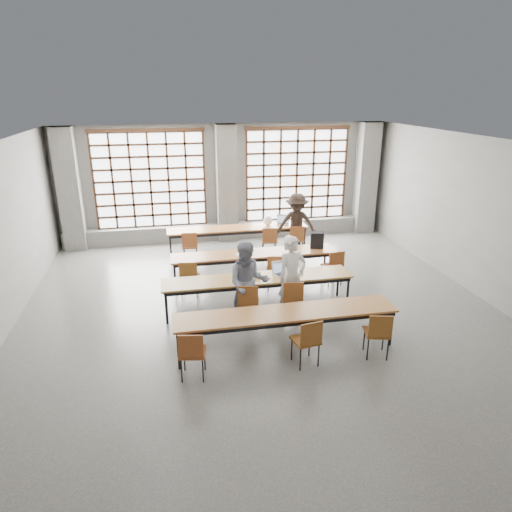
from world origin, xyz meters
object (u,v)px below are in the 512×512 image
Objects in this scene: desk_row_b at (254,255)px; chair_front_right at (293,296)px; chair_back_mid at (269,239)px; plastic_bag at (268,220)px; chair_near_mid at (308,338)px; desk_row_d at (286,315)px; red_pouch at (193,350)px; desk_row_c at (258,280)px; chair_back_left at (190,244)px; chair_back_right at (297,237)px; mouse at (301,273)px; backpack at (317,240)px; chair_mid_right at (334,264)px; student_female at (248,283)px; chair_near_right at (378,330)px; laptop_front at (281,271)px; chair_mid_left at (189,275)px; chair_front_left at (248,300)px; chair_near_left at (192,350)px; green_box at (255,274)px; student_back at (297,224)px; phone at (267,278)px; laptop_back at (283,222)px; desk_row_a at (238,230)px; student_male at (292,278)px.

chair_front_right reaches higher than desk_row_b.
chair_back_mid is 3.08× the size of plastic_bag.
desk_row_d is at bearing 108.71° from chair_near_mid.
chair_front_right is 4.40× the size of red_pouch.
desk_row_c is at bearing 96.05° from desk_row_d.
chair_back_right is (2.99, 0.00, 0.00)m from chair_back_left.
chair_back_mid is at bearing 84.11° from chair_front_right.
plastic_bag reaches higher than mouse.
chair_near_mid is at bearing -80.34° from desk_row_c.
plastic_bag is (-0.75, 2.20, -0.06)m from backpack.
student_female reaches higher than chair_mid_right.
laptop_front reaches higher than chair_near_right.
laptop_front reaches higher than desk_row_d.
chair_mid_left and chair_mid_right have the same top height.
chair_front_left is 2.05m from chair_near_left.
red_pouch is (-2.11, -1.57, -0.04)m from chair_front_right.
chair_mid_left is 4.40× the size of red_pouch.
chair_back_mid is at bearing 70.87° from chair_front_left.
chair_mid_left is (-3.15, -2.20, 0.00)m from chair_back_right.
chair_back_right is 2.20× the size of backpack.
chair_mid_left is at bearing -94.19° from chair_back_left.
desk_row_d is at bearing 17.93° from red_pouch.
desk_row_b reaches higher than red_pouch.
student_female is at bearing -104.65° from desk_row_b.
student_back is at bearing 59.75° from green_box.
chair_back_left and chair_front_left have the same top height.
desk_row_c is 4.55× the size of chair_back_mid.
chair_back_left is 0.50× the size of student_back.
chair_near_right is at bearing -64.84° from laptop_front.
chair_mid_left is at bearing 87.22° from chair_near_left.
phone is (-0.36, -0.21, -0.05)m from laptop_front.
laptop_back is (2.77, 0.74, 0.25)m from chair_back_left.
laptop_back is (1.55, 3.83, 0.13)m from desk_row_c.
student_female is (-2.34, -1.39, 0.31)m from chair_mid_right.
student_female is at bearing 171.78° from chair_front_right.
laptop_front is at bearing 2.78° from green_box.
chair_near_left is at bearing -179.98° from chair_near_right.
chair_near_left is (-1.71, -0.63, -0.13)m from desk_row_d.
chair_near_right is 2.63m from phone.
chair_back_mid is 1.00× the size of chair_near_mid.
chair_back_right reaches higher than desk_row_a.
plastic_bag is at bearing 95.42° from chair_near_right.
chair_front_right is 2.20× the size of backpack.
chair_mid_right is (1.86, -2.83, -0.13)m from desk_row_a.
chair_front_left is 3.10m from backpack.
student_male reaches higher than laptop_back.
chair_near_right is 2.92m from green_box.
backpack is at bearing -71.30° from plastic_bag.
backpack reaches higher than chair_front_right.
chair_back_mid is at bearing 72.55° from desk_row_c.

